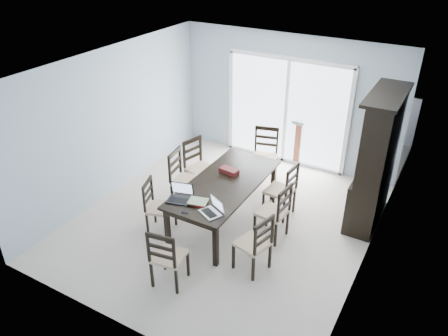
{
  "coord_description": "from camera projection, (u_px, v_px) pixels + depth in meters",
  "views": [
    {
      "loc": [
        2.91,
        -5.15,
        4.33
      ],
      "look_at": [
        -0.01,
        0.0,
        1.01
      ],
      "focal_mm": 35.0,
      "sensor_mm": 36.0,
      "label": 1
    }
  ],
  "objects": [
    {
      "name": "floor",
      "position": [
        225.0,
        221.0,
        7.28
      ],
      "size": [
        5.0,
        5.0,
        0.0
      ],
      "primitive_type": "plane",
      "color": "#BEB1A3",
      "rests_on": "ground"
    },
    {
      "name": "ceiling",
      "position": [
        225.0,
        67.0,
        6.01
      ],
      "size": [
        5.0,
        5.0,
        0.0
      ],
      "primitive_type": "plane",
      "rotation": [
        3.14,
        0.0,
        0.0
      ],
      "color": "white",
      "rests_on": "back_wall"
    },
    {
      "name": "back_wall",
      "position": [
        287.0,
        101.0,
        8.54
      ],
      "size": [
        4.5,
        0.02,
        2.6
      ],
      "primitive_type": "cube",
      "color": "#98A7B5",
      "rests_on": "floor"
    },
    {
      "name": "wall_left",
      "position": [
        113.0,
        122.0,
        7.61
      ],
      "size": [
        0.02,
        5.0,
        2.6
      ],
      "primitive_type": "cube",
      "color": "#98A7B5",
      "rests_on": "floor"
    },
    {
      "name": "wall_right",
      "position": [
        375.0,
        190.0,
        5.68
      ],
      "size": [
        0.02,
        5.0,
        2.6
      ],
      "primitive_type": "cube",
      "color": "#98A7B5",
      "rests_on": "floor"
    },
    {
      "name": "balcony",
      "position": [
        300.0,
        143.0,
        9.96
      ],
      "size": [
        4.5,
        2.0,
        0.1
      ],
      "primitive_type": "cube",
      "color": "gray",
      "rests_on": "ground"
    },
    {
      "name": "railing",
      "position": [
        317.0,
        105.0,
        10.43
      ],
      "size": [
        4.5,
        0.06,
        1.1
      ],
      "primitive_type": "cube",
      "color": "#99999E",
      "rests_on": "balcony"
    },
    {
      "name": "dining_table",
      "position": [
        225.0,
        186.0,
        6.95
      ],
      "size": [
        1.0,
        2.2,
        0.75
      ],
      "color": "black",
      "rests_on": "floor"
    },
    {
      "name": "china_hutch",
      "position": [
        376.0,
        162.0,
        6.83
      ],
      "size": [
        0.5,
        1.38,
        2.2
      ],
      "color": "black",
      "rests_on": "floor"
    },
    {
      "name": "sliding_door",
      "position": [
        286.0,
        111.0,
        8.63
      ],
      "size": [
        2.52,
        0.05,
        2.18
      ],
      "color": "silver",
      "rests_on": "floor"
    },
    {
      "name": "chair_left_near",
      "position": [
        155.0,
        201.0,
        6.81
      ],
      "size": [
        0.51,
        0.5,
        1.04
      ],
      "rotation": [
        0.0,
        0.0,
        -1.25
      ],
      "color": "black",
      "rests_on": "floor"
    },
    {
      "name": "chair_left_mid",
      "position": [
        181.0,
        173.0,
        7.44
      ],
      "size": [
        0.52,
        0.5,
        1.18
      ],
      "rotation": [
        0.0,
        0.0,
        -1.42
      ],
      "color": "black",
      "rests_on": "floor"
    },
    {
      "name": "chair_left_far",
      "position": [
        197.0,
        160.0,
        7.83
      ],
      "size": [
        0.55,
        0.54,
        1.17
      ],
      "rotation": [
        0.0,
        0.0,
        -1.83
      ],
      "color": "black",
      "rests_on": "floor"
    },
    {
      "name": "chair_right_near",
      "position": [
        258.0,
        239.0,
        5.95
      ],
      "size": [
        0.5,
        0.5,
        1.08
      ],
      "rotation": [
        0.0,
        0.0,
        1.32
      ],
      "color": "black",
      "rests_on": "floor"
    },
    {
      "name": "chair_right_mid",
      "position": [
        278.0,
        207.0,
        6.6
      ],
      "size": [
        0.47,
        0.46,
        1.1
      ],
      "rotation": [
        0.0,
        0.0,
        1.47
      ],
      "color": "black",
      "rests_on": "floor"
    },
    {
      "name": "chair_right_far",
      "position": [
        285.0,
        185.0,
        7.12
      ],
      "size": [
        0.47,
        0.45,
        1.13
      ],
      "rotation": [
        0.0,
        0.0,
        1.5
      ],
      "color": "black",
      "rests_on": "floor"
    },
    {
      "name": "chair_end_near",
      "position": [
        165.0,
        253.0,
        5.7
      ],
      "size": [
        0.47,
        0.48,
        1.08
      ],
      "rotation": [
        0.0,
        0.0,
        0.16
      ],
      "color": "black",
      "rests_on": "floor"
    },
    {
      "name": "chair_end_far",
      "position": [
        265.0,
        149.0,
        8.19
      ],
      "size": [
        0.56,
        0.57,
        1.2
      ],
      "rotation": [
        0.0,
        0.0,
        3.4
      ],
      "color": "black",
      "rests_on": "floor"
    },
    {
      "name": "laptop_dark",
      "position": [
        179.0,
        197.0,
        6.43
      ],
      "size": [
        0.4,
        0.33,
        0.24
      ],
      "rotation": [
        0.0,
        0.0,
        0.26
      ],
      "color": "black",
      "rests_on": "dining_table"
    },
    {
      "name": "laptop_silver",
      "position": [
        210.0,
        211.0,
        6.14
      ],
      "size": [
        0.38,
        0.33,
        0.22
      ],
      "rotation": [
        0.0,
        0.0,
        -0.46
      ],
      "color": "#B0B0B2",
      "rests_on": "dining_table"
    },
    {
      "name": "book_stack",
      "position": [
        198.0,
        202.0,
        6.38
      ],
      "size": [
        0.32,
        0.28,
        0.05
      ],
      "rotation": [
        0.0,
        0.0,
        0.11
      ],
      "color": "maroon",
      "rests_on": "dining_table"
    },
    {
      "name": "cell_phone",
      "position": [
        185.0,
        212.0,
        6.18
      ],
      "size": [
        0.11,
        0.07,
        0.01
      ],
      "primitive_type": "cube",
      "rotation": [
        0.0,
        0.0,
        0.22
      ],
      "color": "black",
      "rests_on": "dining_table"
    },
    {
      "name": "game_box",
      "position": [
        229.0,
        171.0,
        7.15
      ],
      "size": [
        0.33,
        0.19,
        0.08
      ],
      "primitive_type": "cube",
      "rotation": [
        0.0,
        0.0,
        -0.13
      ],
      "color": "#4F0F16",
      "rests_on": "dining_table"
    },
    {
      "name": "hot_tub",
      "position": [
        288.0,
        122.0,
        9.76
      ],
      "size": [
        2.11,
        1.98,
        0.92
      ],
      "rotation": [
        0.0,
        0.0,
        -0.26
      ],
      "color": "brown",
      "rests_on": "balcony"
    }
  ]
}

